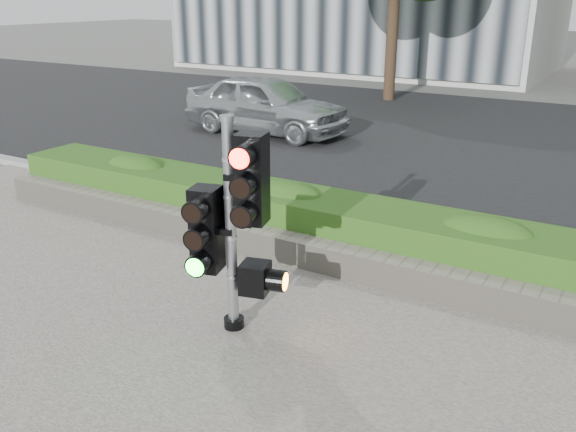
# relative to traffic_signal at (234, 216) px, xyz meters

# --- Properties ---
(ground) EXTENTS (120.00, 120.00, 0.00)m
(ground) POSITION_rel_traffic_signal_xyz_m (0.39, -0.21, -1.24)
(ground) COLOR #51514C
(ground) RESTS_ON ground
(road) EXTENTS (60.00, 13.00, 0.02)m
(road) POSITION_rel_traffic_signal_xyz_m (0.39, 9.79, -1.23)
(road) COLOR black
(road) RESTS_ON ground
(curb) EXTENTS (60.00, 0.25, 0.12)m
(curb) POSITION_rel_traffic_signal_xyz_m (0.39, 2.94, -1.18)
(curb) COLOR gray
(curb) RESTS_ON ground
(stone_wall) EXTENTS (12.00, 0.32, 0.34)m
(stone_wall) POSITION_rel_traffic_signal_xyz_m (0.39, 1.69, -1.04)
(stone_wall) COLOR gray
(stone_wall) RESTS_ON sidewalk
(hedge) EXTENTS (12.00, 1.00, 0.68)m
(hedge) POSITION_rel_traffic_signal_xyz_m (0.39, 2.34, -0.87)
(hedge) COLOR #508D2B
(hedge) RESTS_ON sidewalk
(traffic_signal) EXTENTS (0.79, 0.66, 2.19)m
(traffic_signal) POSITION_rel_traffic_signal_xyz_m (0.00, 0.00, 0.00)
(traffic_signal) COLOR black
(traffic_signal) RESTS_ON sidewalk
(car_silver) EXTENTS (4.22, 1.84, 1.42)m
(car_silver) POSITION_rel_traffic_signal_xyz_m (-4.79, 7.99, -0.51)
(car_silver) COLOR #AFB3B7
(car_silver) RESTS_ON road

